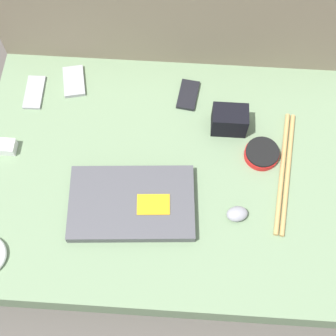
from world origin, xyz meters
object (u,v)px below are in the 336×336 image
at_px(camera_pouch, 229,120).
at_px(computer_mouse, 237,214).
at_px(phone_black, 74,81).
at_px(laptop, 132,203).
at_px(speaker_puck, 262,154).
at_px(phone_small, 188,95).
at_px(charger_brick, 6,147).
at_px(phone_silver, 34,92).

bearing_deg(camera_pouch, computer_mouse, -84.69).
distance_m(computer_mouse, phone_black, 0.67).
xyz_separation_m(laptop, computer_mouse, (0.29, -0.01, -0.00)).
bearing_deg(laptop, speaker_puck, 22.11).
bearing_deg(computer_mouse, camera_pouch, 80.31).
distance_m(phone_small, charger_brick, 0.57).
xyz_separation_m(phone_silver, charger_brick, (-0.04, -0.20, 0.01)).
relative_size(speaker_puck, phone_black, 0.82).
xyz_separation_m(phone_black, charger_brick, (-0.16, -0.25, 0.01)).
distance_m(computer_mouse, speaker_puck, 0.21).
height_order(computer_mouse, phone_small, computer_mouse).
distance_m(laptop, charger_brick, 0.42).
distance_m(laptop, phone_black, 0.46).
xyz_separation_m(speaker_puck, phone_silver, (-0.71, 0.18, -0.01)).
relative_size(computer_mouse, phone_black, 0.55).
distance_m(laptop, speaker_puck, 0.41).
bearing_deg(camera_pouch, phone_silver, 172.04).
xyz_separation_m(camera_pouch, charger_brick, (-0.65, -0.12, -0.03)).
height_order(phone_black, camera_pouch, camera_pouch).
height_order(phone_small, charger_brick, charger_brick).
relative_size(speaker_puck, phone_silver, 0.83).
height_order(speaker_puck, phone_black, speaker_puck).
height_order(phone_black, phone_small, same).
bearing_deg(speaker_puck, camera_pouch, 136.97).
height_order(laptop, speaker_puck, laptop).
bearing_deg(camera_pouch, laptop, -134.45).
xyz_separation_m(laptop, phone_black, (-0.23, 0.41, -0.01)).
distance_m(phone_small, camera_pouch, 0.17).
bearing_deg(camera_pouch, charger_brick, -169.77).
bearing_deg(phone_small, speaker_puck, -33.62).
xyz_separation_m(laptop, phone_small, (0.14, 0.38, -0.01)).
bearing_deg(laptop, phone_black, 115.09).
bearing_deg(laptop, phone_silver, 129.99).
relative_size(phone_black, phone_small, 1.10).
relative_size(phone_small, charger_brick, 2.00).
bearing_deg(phone_black, laptop, -73.23).
height_order(speaker_puck, phone_small, speaker_puck).
height_order(laptop, phone_black, laptop).
bearing_deg(phone_silver, phone_black, 20.71).
relative_size(laptop, phone_black, 2.90).
height_order(phone_silver, phone_small, phone_small).
bearing_deg(charger_brick, phone_small, 23.02).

